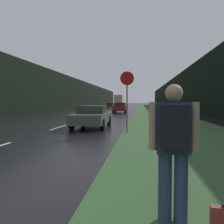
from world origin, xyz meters
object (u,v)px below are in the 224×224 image
Objects in this scene: hitchhiker_with_backpack at (173,145)px; car_passing_far at (120,108)px; stop_sign at (127,95)px; car_passing_near at (92,116)px; delivery_truck at (119,101)px; car_oncoming at (110,106)px.

hitchhiker_with_backpack reaches higher than car_passing_far.
stop_sign reaches higher than car_passing_far.
stop_sign is 3.44m from car_passing_near.
stop_sign is at bearing 101.49° from hitchhiker_with_backpack.
delivery_truck is (-6.33, 65.34, 0.06)m from stop_sign.
car_passing_far is at bearing 100.69° from hitchhiker_with_backpack.
stop_sign is 0.41× the size of delivery_truck.
car_passing_near is (-2.26, 2.29, -1.21)m from stop_sign.
car_oncoming is at bearing -90.00° from delivery_truck.
stop_sign is at bearing -81.61° from car_oncoming.
car_passing_near is at bearing 134.65° from stop_sign.
stop_sign is 0.76× the size of car_oncoming.
car_passing_near is 19.51m from car_passing_far.
car_passing_near is 63.20m from delivery_truck.
delivery_truck reaches higher than car_oncoming.
car_oncoming is at bearing -79.10° from car_passing_far.
car_oncoming is 22.43m from delivery_truck.
hitchhiker_with_backpack is at bearing 106.76° from car_passing_near.
stop_sign reaches higher than hitchhiker_with_backpack.
car_passing_near is at bearing 111.20° from hitchhiker_with_backpack.
car_passing_near is at bearing 90.00° from car_passing_far.
hitchhiker_with_backpack is (1.10, -8.86, -0.86)m from stop_sign.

